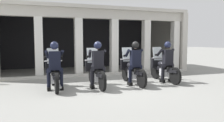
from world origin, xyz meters
The scene contains 11 objects.
ground_plane centered at (0.00, 3.00, 0.00)m, with size 80.00×80.00×0.00m, color gray.
station_building centered at (0.10, 4.80, 2.03)m, with size 9.90×4.02×3.25m.
kerb_strip centered at (0.10, 2.35, 0.06)m, with size 9.40×0.24×0.12m, color #B7B5AD.
motorcycle_far_left centered at (-2.11, 0.20, 0.50)m, with size 0.62×2.04×1.35m.
police_officer_far_left centered at (-2.11, -0.09, 0.94)m, with size 0.63×0.61×1.58m.
motorcycle_center_left centered at (-0.70, 0.07, 0.50)m, with size 0.62×2.04×1.35m.
police_officer_center_left centered at (-0.70, -0.22, 0.94)m, with size 0.63×0.61×1.58m.
motorcycle_center_right centered at (0.70, 0.09, 0.50)m, with size 0.62×2.04×1.35m.
police_officer_center_right centered at (0.70, -0.19, 0.94)m, with size 0.63×0.61×1.58m.
motorcycle_far_right centered at (2.11, 0.19, 0.50)m, with size 0.62×2.04×1.35m.
police_officer_far_right centered at (2.11, -0.10, 0.94)m, with size 0.63×0.61×1.58m.
Camera 1 is at (-2.69, -7.41, 1.59)m, focal length 35.45 mm.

